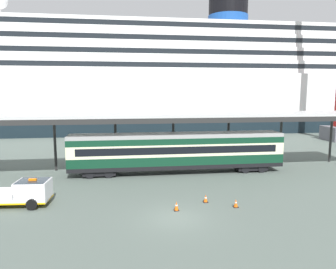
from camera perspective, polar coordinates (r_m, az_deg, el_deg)
ground_plane at (r=21.78m, az=1.34°, el=-14.79°), size 400.00×400.00×0.00m
cruise_ship at (r=75.64m, az=3.14°, el=9.34°), size 144.28×29.76×30.92m
platform_canopy at (r=32.54m, az=1.57°, el=3.25°), size 44.29×5.25×6.10m
train_carriage at (r=32.56m, az=1.67°, el=-2.96°), size 21.76×2.81×4.11m
service_truck at (r=26.03m, az=-25.03°, el=-9.42°), size 5.33×2.55×2.02m
traffic_cone_near at (r=24.02m, az=12.12°, el=-12.00°), size 0.36×0.36×0.62m
traffic_cone_mid at (r=24.66m, az=6.79°, el=-11.36°), size 0.36×0.36×0.61m
traffic_cone_far at (r=22.90m, az=1.54°, el=-12.76°), size 0.36×0.36×0.67m
quay_bollard at (r=26.36m, az=-22.17°, el=-10.13°), size 0.48×0.48×0.96m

